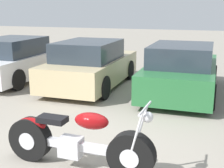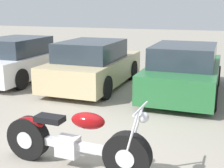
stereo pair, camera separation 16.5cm
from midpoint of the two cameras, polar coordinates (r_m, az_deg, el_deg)
ground_plane at (r=5.24m, az=-5.69°, el=-13.06°), size 60.00×60.00×0.00m
motorcycle at (r=4.76m, az=-6.19°, el=-10.38°), size 2.36×0.62×1.08m
parked_car_white at (r=10.87m, az=-16.04°, el=4.28°), size 1.87×4.06×1.40m
parked_car_champagne at (r=9.50m, az=-2.87°, el=3.47°), size 1.87×4.06×1.40m
parked_car_green at (r=8.80m, az=13.55°, el=2.26°), size 1.87×4.06×1.40m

